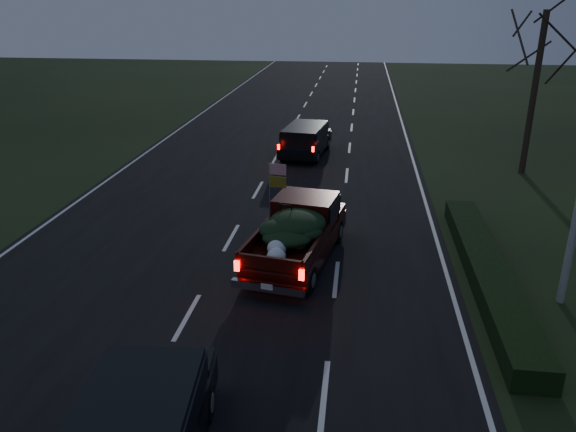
# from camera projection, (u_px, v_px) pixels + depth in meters

# --- Properties ---
(ground) EXTENTS (120.00, 120.00, 0.00)m
(ground) POSITION_uv_depth(u_px,v_px,m) (187.00, 317.00, 14.02)
(ground) COLOR black
(ground) RESTS_ON ground
(road_asphalt) EXTENTS (14.00, 120.00, 0.02)m
(road_asphalt) POSITION_uv_depth(u_px,v_px,m) (187.00, 317.00, 14.01)
(road_asphalt) COLOR black
(road_asphalt) RESTS_ON ground
(hedge_row) EXTENTS (1.00, 10.00, 0.60)m
(hedge_row) POSITION_uv_depth(u_px,v_px,m) (487.00, 271.00, 15.76)
(hedge_row) COLOR black
(hedge_row) RESTS_ON ground
(bare_tree_far) EXTENTS (3.60, 3.60, 7.00)m
(bare_tree_far) POSITION_uv_depth(u_px,v_px,m) (540.00, 54.00, 23.69)
(bare_tree_far) COLOR black
(bare_tree_far) RESTS_ON ground
(pickup_truck) EXTENTS (2.76, 5.32, 2.66)m
(pickup_truck) POSITION_uv_depth(u_px,v_px,m) (298.00, 230.00, 16.73)
(pickup_truck) COLOR #330B07
(pickup_truck) RESTS_ON ground
(lead_suv) EXTENTS (2.35, 4.58, 1.26)m
(lead_suv) POSITION_uv_depth(u_px,v_px,m) (305.00, 137.00, 27.94)
(lead_suv) COLOR black
(lead_suv) RESTS_ON ground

